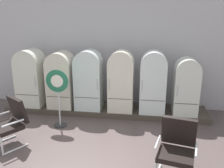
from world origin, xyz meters
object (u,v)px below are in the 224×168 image
object	(u,v)px
refrigerator_5	(186,85)
refrigerator_3	(121,79)
armchair_left	(11,120)
refrigerator_1	(61,78)
refrigerator_0	(31,76)
refrigerator_4	(153,80)
refrigerator_2	(89,78)
armchair_right	(177,146)
sign_stand	(58,97)

from	to	relation	value
refrigerator_5	refrigerator_3	bearing A→B (deg)	-179.99
armchair_left	refrigerator_1	bearing A→B (deg)	77.64
refrigerator_0	refrigerator_5	size ratio (longest dim) A/B	1.08
refrigerator_4	armchair_left	size ratio (longest dim) A/B	1.60
refrigerator_2	refrigerator_5	xyz separation A→B (m)	(2.58, -0.02, -0.08)
armchair_right	refrigerator_2	bearing A→B (deg)	130.67
refrigerator_3	refrigerator_4	distance (m)	0.84
refrigerator_1	armchair_left	xyz separation A→B (m)	(-0.42, -1.92, -0.42)
refrigerator_3	refrigerator_5	distance (m)	1.69
refrigerator_0	refrigerator_1	size ratio (longest dim) A/B	1.03
armchair_right	sign_stand	distance (m)	3.05
refrigerator_4	armchair_right	xyz separation A→B (m)	(0.37, -2.45, -0.47)
refrigerator_2	refrigerator_3	bearing A→B (deg)	-1.18
armchair_right	armchair_left	bearing A→B (deg)	170.56
refrigerator_5	armchair_right	bearing A→B (deg)	-101.16
armchair_left	sign_stand	distance (m)	1.20
armchair_right	refrigerator_3	bearing A→B (deg)	116.54
refrigerator_1	refrigerator_3	xyz separation A→B (m)	(1.69, -0.05, 0.04)
refrigerator_3	armchair_right	bearing A→B (deg)	-63.46
refrigerator_3	sign_stand	bearing A→B (deg)	-147.36
refrigerator_1	refrigerator_3	bearing A→B (deg)	-1.65
refrigerator_4	refrigerator_5	distance (m)	0.85
refrigerator_3	refrigerator_5	bearing A→B (deg)	0.01
refrigerator_0	armchair_right	world-z (taller)	refrigerator_0
refrigerator_2	armchair_right	distance (m)	3.26
refrigerator_3	refrigerator_4	size ratio (longest dim) A/B	1.00
refrigerator_0	refrigerator_5	world-z (taller)	refrigerator_0
refrigerator_0	armchair_right	size ratio (longest dim) A/B	1.57
refrigerator_0	refrigerator_1	world-z (taller)	refrigerator_0
refrigerator_0	refrigerator_1	bearing A→B (deg)	-0.09
refrigerator_0	refrigerator_2	distance (m)	1.70
refrigerator_1	armchair_left	world-z (taller)	refrigerator_1
refrigerator_0	refrigerator_4	bearing A→B (deg)	-0.41
armchair_left	armchair_right	world-z (taller)	same
refrigerator_2	sign_stand	xyz separation A→B (m)	(-0.54, -0.93, -0.24)
refrigerator_3	refrigerator_5	xyz separation A→B (m)	(1.69, 0.00, -0.08)
refrigerator_1	sign_stand	bearing A→B (deg)	-74.78
sign_stand	armchair_right	bearing A→B (deg)	-29.85
refrigerator_1	refrigerator_2	distance (m)	0.80
refrigerator_1	refrigerator_4	size ratio (longest dim) A/B	0.95
refrigerator_5	armchair_left	bearing A→B (deg)	-153.74
armchair_left	refrigerator_3	bearing A→B (deg)	41.63
refrigerator_3	refrigerator_2	bearing A→B (deg)	178.82
refrigerator_4	armchair_right	bearing A→B (deg)	-81.43
refrigerator_0	armchair_left	world-z (taller)	refrigerator_0
refrigerator_1	sign_stand	size ratio (longest dim) A/B	1.09
refrigerator_3	armchair_left	bearing A→B (deg)	-138.37
refrigerator_5	armchair_left	world-z (taller)	refrigerator_5
refrigerator_0	armchair_left	bearing A→B (deg)	-76.11
armchair_right	sign_stand	world-z (taller)	sign_stand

